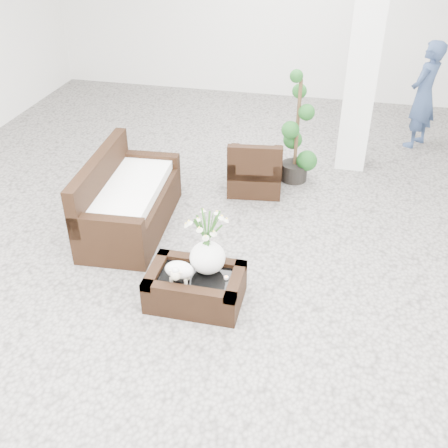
% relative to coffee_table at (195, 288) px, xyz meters
% --- Properties ---
extents(ground, '(11.00, 11.00, 0.00)m').
position_rel_coffee_table_xyz_m(ground, '(0.17, 0.58, -0.16)').
color(ground, gray).
rests_on(ground, ground).
extents(column, '(0.40, 0.40, 3.50)m').
position_rel_coffee_table_xyz_m(column, '(1.37, 3.38, 1.59)').
color(column, white).
rests_on(column, ground).
extents(coffee_table, '(0.90, 0.60, 0.31)m').
position_rel_coffee_table_xyz_m(coffee_table, '(0.00, 0.00, 0.00)').
color(coffee_table, black).
rests_on(coffee_table, ground).
extents(sheep_figurine, '(0.28, 0.23, 0.21)m').
position_rel_coffee_table_xyz_m(sheep_figurine, '(-0.12, -0.10, 0.26)').
color(sheep_figurine, white).
rests_on(sheep_figurine, coffee_table).
extents(planter_narcissus, '(0.44, 0.44, 0.80)m').
position_rel_coffee_table_xyz_m(planter_narcissus, '(0.10, 0.10, 0.56)').
color(planter_narcissus, white).
rests_on(planter_narcissus, coffee_table).
extents(tealight, '(0.04, 0.04, 0.03)m').
position_rel_coffee_table_xyz_m(tealight, '(0.30, 0.02, 0.17)').
color(tealight, white).
rests_on(tealight, coffee_table).
extents(armchair, '(0.76, 0.74, 0.73)m').
position_rel_coffee_table_xyz_m(armchair, '(0.16, 2.36, 0.21)').
color(armchair, black).
rests_on(armchair, ground).
extents(loveseat, '(0.90, 1.71, 0.89)m').
position_rel_coffee_table_xyz_m(loveseat, '(-1.08, 1.12, 0.29)').
color(loveseat, black).
rests_on(loveseat, ground).
extents(topiary, '(0.40, 0.40, 1.49)m').
position_rel_coffee_table_xyz_m(topiary, '(0.64, 2.73, 0.59)').
color(topiary, '#154215').
rests_on(topiary, ground).
extents(shopper, '(0.63, 0.69, 1.59)m').
position_rel_coffee_table_xyz_m(shopper, '(2.33, 4.29, 0.64)').
color(shopper, navy).
rests_on(shopper, ground).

